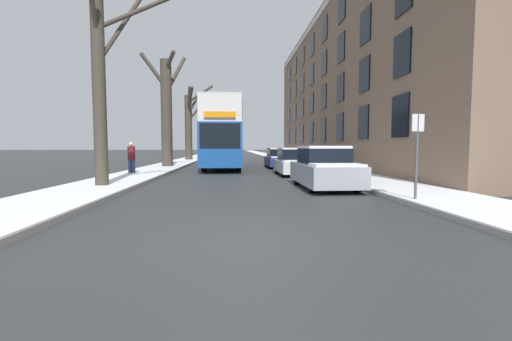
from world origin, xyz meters
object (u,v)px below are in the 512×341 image
object	(u,v)px
double_decker_bus	(223,132)
parked_car_1	(295,163)
bare_tree_left_0	(102,76)
bare_tree_left_1	(167,110)
bare_tree_left_2	(189,123)
pedestrian_left_sidewalk	(131,157)
street_sign_post	(417,152)
parked_car_0	(324,169)
parked_car_2	(279,159)

from	to	relation	value
double_decker_bus	parked_car_1	size ratio (longest dim) A/B	2.84
bare_tree_left_0	bare_tree_left_1	size ratio (longest dim) A/B	0.99
bare_tree_left_2	parked_car_1	world-z (taller)	bare_tree_left_2
double_decker_bus	pedestrian_left_sidewalk	distance (m)	7.82
bare_tree_left_2	street_sign_post	size ratio (longest dim) A/B	3.45
bare_tree_left_2	pedestrian_left_sidewalk	world-z (taller)	bare_tree_left_2
street_sign_post	pedestrian_left_sidewalk	bearing A→B (deg)	135.80
street_sign_post	parked_car_0	bearing A→B (deg)	110.11
bare_tree_left_2	double_decker_bus	distance (m)	12.80
parked_car_2	pedestrian_left_sidewalk	bearing A→B (deg)	-143.80
bare_tree_left_2	double_decker_bus	xyz separation A→B (m)	(3.81, -12.13, -1.45)
bare_tree_left_1	parked_car_0	distance (m)	14.79
bare_tree_left_0	bare_tree_left_1	world-z (taller)	bare_tree_left_1
bare_tree_left_1	bare_tree_left_2	bearing A→B (deg)	89.68
parked_car_0	parked_car_1	size ratio (longest dim) A/B	1.06
bare_tree_left_0	bare_tree_left_2	xyz separation A→B (m)	(0.03, 24.09, 0.01)
bare_tree_left_0	parked_car_1	xyz separation A→B (m)	(7.86, 5.69, -3.30)
parked_car_0	street_sign_post	world-z (taller)	street_sign_post
parked_car_2	pedestrian_left_sidewalk	size ratio (longest dim) A/B	2.60
pedestrian_left_sidewalk	parked_car_2	bearing A→B (deg)	29.28
parked_car_0	street_sign_post	size ratio (longest dim) A/B	1.78
bare_tree_left_0	parked_car_2	xyz separation A→B (m)	(7.86, 12.12, -3.31)
double_decker_bus	parked_car_0	bearing A→B (deg)	-71.56
parked_car_2	parked_car_1	bearing A→B (deg)	-90.00
parked_car_2	pedestrian_left_sidewalk	world-z (taller)	pedestrian_left_sidewalk
bare_tree_left_1	bare_tree_left_0	bearing A→B (deg)	-89.83
bare_tree_left_2	pedestrian_left_sidewalk	bearing A→B (deg)	-92.44
bare_tree_left_0	street_sign_post	bearing A→B (deg)	-22.88
bare_tree_left_0	street_sign_post	size ratio (longest dim) A/B	3.37
parked_car_1	bare_tree_left_2	bearing A→B (deg)	113.06
parked_car_1	pedestrian_left_sidewalk	distance (m)	8.62
double_decker_bus	parked_car_2	bearing A→B (deg)	2.32
bare_tree_left_0	pedestrian_left_sidewalk	bearing A→B (deg)	97.30
parked_car_0	pedestrian_left_sidewalk	size ratio (longest dim) A/B	2.41
bare_tree_left_1	street_sign_post	bearing A→B (deg)	-59.59
bare_tree_left_0	pedestrian_left_sidewalk	distance (m)	6.59
bare_tree_left_0	double_decker_bus	size ratio (longest dim) A/B	0.71
parked_car_0	street_sign_post	bearing A→B (deg)	-69.89
bare_tree_left_1	parked_car_0	size ratio (longest dim) A/B	1.91
bare_tree_left_1	double_decker_bus	distance (m)	4.18
bare_tree_left_1	parked_car_2	bearing A→B (deg)	1.43
bare_tree_left_0	parked_car_2	world-z (taller)	bare_tree_left_0
bare_tree_left_1	pedestrian_left_sidewalk	bearing A→B (deg)	-96.63
bare_tree_left_1	parked_car_0	world-z (taller)	bare_tree_left_1
bare_tree_left_1	parked_car_2	xyz separation A→B (m)	(7.90, 0.20, -3.44)
bare_tree_left_0	parked_car_1	bearing A→B (deg)	35.89
bare_tree_left_0	parked_car_0	world-z (taller)	bare_tree_left_0
bare_tree_left_1	street_sign_post	world-z (taller)	bare_tree_left_1
bare_tree_left_0	parked_car_0	size ratio (longest dim) A/B	1.89
parked_car_1	bare_tree_left_0	bearing A→B (deg)	-144.11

